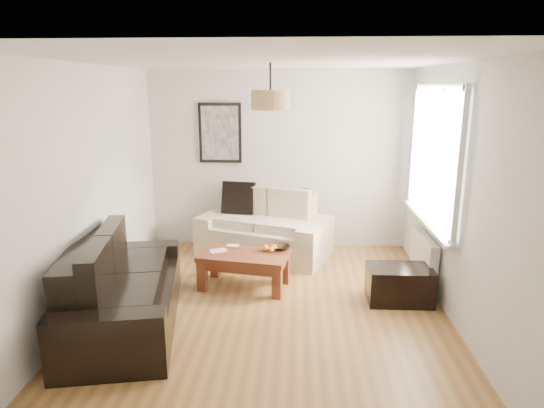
# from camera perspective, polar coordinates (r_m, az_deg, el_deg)

# --- Properties ---
(floor) EXTENTS (4.50, 4.50, 0.00)m
(floor) POSITION_cam_1_polar(r_m,az_deg,el_deg) (5.23, -0.38, -12.87)
(floor) COLOR brown
(floor) RESTS_ON ground
(ceiling) EXTENTS (3.80, 4.50, 0.00)m
(ceiling) POSITION_cam_1_polar(r_m,az_deg,el_deg) (4.67, -0.44, 16.91)
(ceiling) COLOR white
(ceiling) RESTS_ON floor
(wall_back) EXTENTS (3.80, 0.04, 2.60)m
(wall_back) POSITION_cam_1_polar(r_m,az_deg,el_deg) (6.99, 0.77, 5.29)
(wall_back) COLOR silver
(wall_back) RESTS_ON floor
(wall_front) EXTENTS (3.80, 0.04, 2.60)m
(wall_front) POSITION_cam_1_polar(r_m,az_deg,el_deg) (2.65, -3.54, -9.84)
(wall_front) COLOR silver
(wall_front) RESTS_ON floor
(wall_left) EXTENTS (0.04, 4.50, 2.60)m
(wall_left) POSITION_cam_1_polar(r_m,az_deg,el_deg) (5.25, -21.57, 1.34)
(wall_left) COLOR silver
(wall_left) RESTS_ON floor
(wall_right) EXTENTS (0.04, 4.50, 2.60)m
(wall_right) POSITION_cam_1_polar(r_m,az_deg,el_deg) (5.03, 21.72, 0.80)
(wall_right) COLOR silver
(wall_right) RESTS_ON floor
(window_bay) EXTENTS (0.14, 1.90, 1.60)m
(window_bay) POSITION_cam_1_polar(r_m,az_deg,el_deg) (5.72, 19.15, 5.58)
(window_bay) COLOR white
(window_bay) RESTS_ON wall_right
(radiator) EXTENTS (0.10, 0.90, 0.52)m
(radiator) POSITION_cam_1_polar(r_m,az_deg,el_deg) (6.00, 17.84, -5.99)
(radiator) COLOR white
(radiator) RESTS_ON wall_right
(poster) EXTENTS (0.62, 0.04, 0.87)m
(poster) POSITION_cam_1_polar(r_m,az_deg,el_deg) (7.00, -6.28, 8.52)
(poster) COLOR black
(poster) RESTS_ON wall_back
(pendant_shade) EXTENTS (0.40, 0.40, 0.20)m
(pendant_shade) POSITION_cam_1_polar(r_m,az_deg,el_deg) (4.96, -0.20, 12.47)
(pendant_shade) COLOR tan
(pendant_shade) RESTS_ON ceiling
(loveseat_cream) EXTENTS (2.01, 1.52, 0.89)m
(loveseat_cream) POSITION_cam_1_polar(r_m,az_deg,el_deg) (6.73, -0.91, -2.54)
(loveseat_cream) COLOR beige
(loveseat_cream) RESTS_ON floor
(sofa_leather) EXTENTS (1.33, 2.15, 0.87)m
(sofa_leather) POSITION_cam_1_polar(r_m,az_deg,el_deg) (5.01, -17.45, -9.35)
(sofa_leather) COLOR black
(sofa_leather) RESTS_ON floor
(coffee_table) EXTENTS (1.13, 0.75, 0.43)m
(coffee_table) POSITION_cam_1_polar(r_m,az_deg,el_deg) (5.75, -3.35, -7.97)
(coffee_table) COLOR brown
(coffee_table) RESTS_ON floor
(ottoman) EXTENTS (0.71, 0.46, 0.41)m
(ottoman) POSITION_cam_1_polar(r_m,az_deg,el_deg) (5.56, 15.13, -9.35)
(ottoman) COLOR black
(ottoman) RESTS_ON floor
(cushion_left) EXTENTS (0.48, 0.21, 0.47)m
(cushion_left) POSITION_cam_1_polar(r_m,az_deg,el_deg) (6.89, -4.08, 0.76)
(cushion_left) COLOR black
(cushion_left) RESTS_ON loveseat_cream
(cushion_right) EXTENTS (0.38, 0.12, 0.38)m
(cushion_right) POSITION_cam_1_polar(r_m,az_deg,el_deg) (6.84, 2.72, 0.32)
(cushion_right) COLOR black
(cushion_right) RESTS_ON loveseat_cream
(fruit_bowl) EXTENTS (0.27, 0.27, 0.06)m
(fruit_bowl) POSITION_cam_1_polar(r_m,az_deg,el_deg) (5.78, 1.06, -5.27)
(fruit_bowl) COLOR black
(fruit_bowl) RESTS_ON coffee_table
(orange_a) EXTENTS (0.08, 0.08, 0.07)m
(orange_a) POSITION_cam_1_polar(r_m,az_deg,el_deg) (5.67, -0.09, -5.54)
(orange_a) COLOR orange
(orange_a) RESTS_ON fruit_bowl
(orange_b) EXTENTS (0.09, 0.09, 0.08)m
(orange_b) POSITION_cam_1_polar(r_m,az_deg,el_deg) (5.73, 0.22, -5.30)
(orange_b) COLOR orange
(orange_b) RESTS_ON fruit_bowl
(orange_c) EXTENTS (0.10, 0.10, 0.08)m
(orange_c) POSITION_cam_1_polar(r_m,az_deg,el_deg) (5.73, -0.82, -5.32)
(orange_c) COLOR orange
(orange_c) RESTS_ON fruit_bowl
(papers) EXTENTS (0.24, 0.21, 0.01)m
(papers) POSITION_cam_1_polar(r_m,az_deg,el_deg) (5.78, -6.50, -5.62)
(papers) COLOR silver
(papers) RESTS_ON coffee_table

